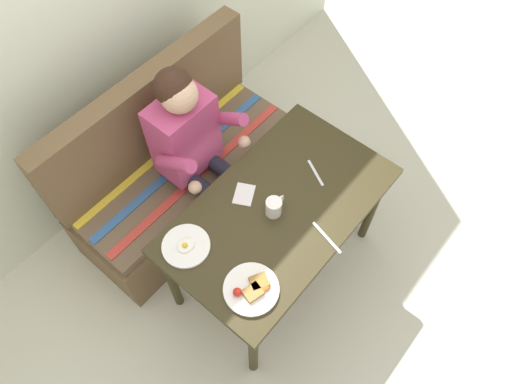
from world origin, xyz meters
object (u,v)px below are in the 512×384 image
(table, at_px, (278,216))
(napkin, at_px, (244,194))
(fork, at_px, (316,173))
(plate_eggs, at_px, (186,246))
(person, at_px, (194,144))
(plate_breakfast, at_px, (252,289))
(knife, at_px, (327,237))
(coffee_mug, at_px, (274,207))
(couch, at_px, (180,171))

(table, distance_m, napkin, 0.21)
(fork, bearing_deg, table, -155.16)
(plate_eggs, bearing_deg, table, -24.04)
(person, bearing_deg, plate_breakfast, -118.58)
(plate_eggs, distance_m, knife, 0.67)
(napkin, xyz_separation_m, knife, (0.07, -0.46, -0.00))
(coffee_mug, bearing_deg, plate_breakfast, -154.35)
(person, relative_size, plate_breakfast, 4.79)
(couch, distance_m, napkin, 0.71)
(table, height_order, couch, couch)
(couch, distance_m, coffee_mug, 0.88)
(couch, relative_size, person, 1.19)
(table, bearing_deg, plate_eggs, 155.96)
(coffee_mug, relative_size, knife, 0.59)
(couch, bearing_deg, plate_breakfast, -113.60)
(plate_eggs, bearing_deg, plate_breakfast, -84.03)
(couch, xyz_separation_m, coffee_mug, (-0.04, -0.76, 0.45))
(plate_breakfast, relative_size, knife, 1.26)
(napkin, height_order, knife, napkin)
(couch, bearing_deg, knife, -89.05)
(coffee_mug, distance_m, knife, 0.29)
(couch, bearing_deg, coffee_mug, -92.76)
(couch, height_order, plate_breakfast, couch)
(couch, distance_m, fork, 0.92)
(plate_breakfast, height_order, napkin, plate_breakfast)
(knife, bearing_deg, coffee_mug, 114.35)
(person, xyz_separation_m, fork, (0.28, -0.60, -0.01))
(plate_breakfast, relative_size, napkin, 2.02)
(table, relative_size, coffee_mug, 10.17)
(couch, height_order, person, person)
(couch, relative_size, plate_eggs, 6.27)
(table, height_order, plate_breakfast, plate_breakfast)
(plate_breakfast, height_order, plate_eggs, plate_breakfast)
(person, bearing_deg, knife, -89.26)
(coffee_mug, height_order, knife, coffee_mug)
(fork, bearing_deg, plate_breakfast, -139.31)
(plate_breakfast, xyz_separation_m, napkin, (0.35, 0.36, -0.01))
(plate_breakfast, bearing_deg, coffee_mug, 25.65)
(plate_eggs, bearing_deg, person, 40.55)
(plate_breakfast, distance_m, coffee_mug, 0.42)
(plate_eggs, height_order, coffee_mug, coffee_mug)
(plate_breakfast, distance_m, plate_eggs, 0.38)
(table, relative_size, fork, 7.06)
(couch, height_order, coffee_mug, couch)
(table, bearing_deg, knife, -86.44)
(fork, distance_m, knife, 0.37)
(person, xyz_separation_m, knife, (0.01, -0.87, -0.01))
(plate_eggs, relative_size, knife, 1.15)
(plate_eggs, bearing_deg, couch, 51.48)
(table, xyz_separation_m, coffee_mug, (-0.04, 0.01, 0.13))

